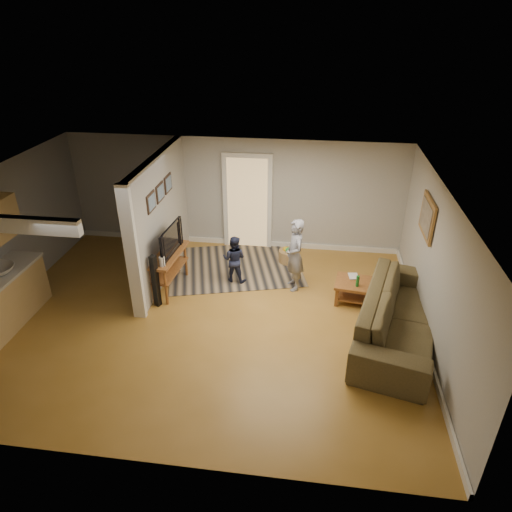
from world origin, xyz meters
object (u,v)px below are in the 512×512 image
at_px(tv_console, 168,257).
at_px(toy_basket, 288,255).
at_px(coffee_table, 365,288).
at_px(sofa, 396,336).
at_px(speaker_left, 155,281).
at_px(speaker_right, 175,252).
at_px(toddler, 235,280).
at_px(child, 293,287).

distance_m(tv_console, toy_basket, 2.69).
bearing_deg(coffee_table, toy_basket, 137.73).
relative_size(sofa, speaker_left, 2.82).
distance_m(coffee_table, speaker_right, 3.87).
xyz_separation_m(tv_console, toddler, (1.20, 0.47, -0.71)).
distance_m(tv_console, child, 2.54).
bearing_deg(toddler, speaker_right, -1.91).
distance_m(sofa, toddler, 3.35).
bearing_deg(speaker_right, toddler, 11.21).
height_order(tv_console, toy_basket, tv_console).
bearing_deg(tv_console, coffee_table, 4.60).
relative_size(tv_console, speaker_left, 1.22).
distance_m(tv_console, speaker_left, 0.63).
height_order(sofa, child, child).
bearing_deg(sofa, tv_console, 91.69).
xyz_separation_m(speaker_left, toddler, (1.26, 1.07, -0.52)).
relative_size(sofa, toddler, 2.97).
bearing_deg(toddler, sofa, 160.77).
bearing_deg(child, coffee_table, 54.96).
height_order(tv_console, speaker_right, tv_console).
bearing_deg(coffee_table, child, 165.48).
height_order(tv_console, child, tv_console).
height_order(sofa, coffee_table, coffee_table).
bearing_deg(child, sofa, 33.70).
height_order(speaker_left, toddler, speaker_left).
bearing_deg(coffee_table, speaker_left, -170.90).
height_order(sofa, speaker_left, speaker_left).
relative_size(speaker_right, toddler, 0.98).
bearing_deg(toddler, speaker_left, 46.00).
distance_m(speaker_right, child, 2.53).
distance_m(toy_basket, child, 1.06).
relative_size(coffee_table, toy_basket, 2.72).
height_order(sofa, toy_basket, sofa).
distance_m(child, toddler, 1.21).
distance_m(coffee_table, tv_console, 3.77).
bearing_deg(toddler, coffee_table, 175.79).
relative_size(sofa, coffee_table, 2.57).
relative_size(tv_console, toy_basket, 3.03).
xyz_separation_m(tv_console, speaker_right, (-0.06, 0.64, -0.22)).
distance_m(speaker_right, toddler, 1.37).
xyz_separation_m(tv_console, toy_basket, (2.23, 1.40, -0.55)).
bearing_deg(toddler, tv_console, 27.16).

